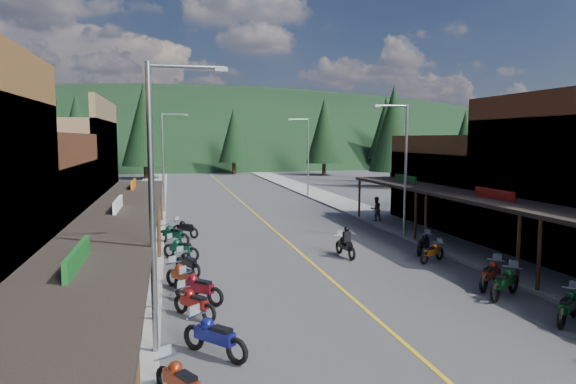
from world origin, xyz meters
TOP-DOWN VIEW (x-y plane):
  - ground at (0.00, 0.00)m, footprint 220.00×220.00m
  - centerline at (0.00, 20.00)m, footprint 0.15×90.00m
  - sidewalk_west at (-8.70, 20.00)m, footprint 3.40×94.00m
  - sidewalk_east at (8.70, 20.00)m, footprint 3.40×94.00m
  - shop_west_3 at (-13.78, 11.30)m, footprint 10.90×10.20m
  - shop_east_3 at (13.75, 11.30)m, footprint 10.90×10.20m
  - streetlight_0 at (-6.95, -6.00)m, footprint 2.16×0.18m
  - streetlight_1 at (-6.95, 22.00)m, footprint 2.16×0.18m
  - streetlight_2 at (6.95, 8.00)m, footprint 2.16×0.18m
  - streetlight_3 at (6.95, 30.00)m, footprint 2.16×0.18m
  - ridge_hill at (0.00, 135.00)m, footprint 310.00×140.00m
  - pine_1 at (-24.00, 70.00)m, footprint 5.88×5.88m
  - pine_2 at (-10.00, 58.00)m, footprint 6.72×6.72m
  - pine_3 at (4.00, 66.00)m, footprint 5.04×5.04m
  - pine_4 at (18.00, 60.00)m, footprint 5.88×5.88m
  - pine_5 at (34.00, 72.00)m, footprint 6.72×6.72m
  - pine_6 at (46.00, 64.00)m, footprint 5.04×5.04m
  - pine_7 at (-32.00, 76.00)m, footprint 5.88×5.88m
  - pine_8 at (-22.00, 40.00)m, footprint 4.48×4.48m
  - pine_9 at (24.00, 45.00)m, footprint 4.93×4.93m
  - pine_10 at (-18.00, 50.00)m, footprint 5.38×5.38m
  - pine_11 at (20.00, 38.00)m, footprint 5.82×5.82m
  - bike_west_4 at (-6.48, -8.81)m, footprint 1.62×2.08m
  - bike_west_5 at (-5.52, -6.43)m, footprint 2.07×2.21m
  - bike_west_6 at (-5.91, -3.16)m, footprint 1.75×1.99m
  - bike_west_7 at (-5.69, -1.61)m, footprint 2.10×2.04m
  - bike_west_8 at (-6.16, 0.14)m, footprint 1.85×2.21m
  - bike_west_9 at (-5.92, 2.53)m, footprint 1.51×2.07m
  - bike_west_10 at (-6.15, 5.43)m, footprint 2.09×1.96m
  - bike_west_11 at (-6.50, 9.09)m, footprint 2.21×2.22m
  - bike_west_12 at (-5.76, 11.32)m, footprint 1.90×2.01m
  - bike_east_5 at (5.94, -6.38)m, footprint 2.16×1.81m
  - bike_east_6 at (5.62, -3.57)m, footprint 2.31×1.81m
  - bike_east_7 at (5.87, -2.33)m, footprint 2.19×1.90m
  - bike_east_8 at (5.76, 2.15)m, footprint 1.96×1.49m
  - bike_east_9 at (6.24, 3.97)m, footprint 1.87×1.93m
  - rider_on_bike at (1.99, 4.12)m, footprint 0.91×2.19m
  - pedestrian_east_b at (7.61, 13.62)m, footprint 0.91×0.61m

SIDE VIEW (x-z plane):
  - ground at x=0.00m, z-range 0.00..0.00m
  - ridge_hill at x=0.00m, z-range -30.00..30.00m
  - centerline at x=0.00m, z-range 0.00..0.01m
  - sidewalk_west at x=-8.70m, z-range 0.00..0.15m
  - sidewalk_east at x=8.70m, z-range 0.00..0.15m
  - bike_east_8 at x=5.76m, z-range 0.00..1.08m
  - bike_west_9 at x=-5.92m, z-range 0.00..1.14m
  - bike_west_6 at x=-5.91m, z-range 0.00..1.14m
  - bike_east_9 at x=6.24m, z-range 0.00..1.15m
  - bike_west_4 at x=-6.48m, z-range 0.00..1.16m
  - bike_west_12 at x=-5.76m, z-range 0.00..1.19m
  - bike_east_5 at x=5.94m, z-range 0.00..1.22m
  - bike_west_10 at x=-6.15m, z-range 0.00..1.23m
  - bike_west_8 at x=-6.16m, z-range 0.00..1.25m
  - bike_east_7 at x=5.87m, z-range 0.00..1.25m
  - bike_west_7 at x=-5.69m, z-range 0.00..1.26m
  - bike_east_6 at x=5.62m, z-range 0.00..1.29m
  - bike_west_5 at x=-5.52m, z-range 0.00..1.30m
  - rider_on_bike at x=1.99m, z-range -0.16..1.46m
  - bike_west_11 at x=-6.50m, z-range 0.00..1.34m
  - pedestrian_east_b at x=7.61m, z-range 0.15..1.88m
  - shop_east_3 at x=13.75m, z-range -0.57..5.63m
  - shop_west_3 at x=-13.78m, z-range -0.58..7.62m
  - streetlight_0 at x=-6.95m, z-range 0.46..8.46m
  - streetlight_1 at x=-6.95m, z-range 0.46..8.46m
  - streetlight_2 at x=6.95m, z-range 0.46..8.46m
  - streetlight_3 at x=6.95m, z-range 0.46..8.46m
  - pine_8 at x=-22.00m, z-range 0.98..10.98m
  - pine_9 at x=24.00m, z-range 0.98..11.78m
  - pine_3 at x=4.00m, z-range 0.98..11.98m
  - pine_6 at x=46.00m, z-range 0.98..11.98m
  - pine_10 at x=-18.00m, z-range 0.98..12.58m
  - pine_11 at x=20.00m, z-range 0.99..13.39m
  - pine_1 at x=-24.00m, z-range 0.99..13.49m
  - pine_4 at x=18.00m, z-range 0.99..13.49m
  - pine_7 at x=-32.00m, z-range 0.99..13.49m
  - pine_2 at x=-10.00m, z-range 0.99..14.99m
  - pine_5 at x=34.00m, z-range 0.99..14.99m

